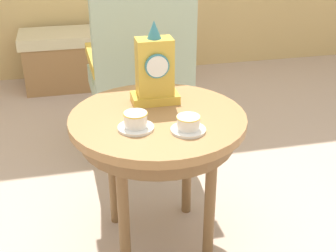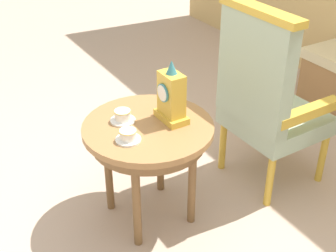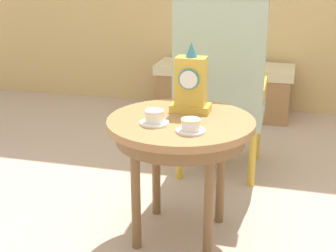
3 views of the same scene
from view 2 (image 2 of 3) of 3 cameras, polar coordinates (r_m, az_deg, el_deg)
name	(u,v)px [view 2 (image 2 of 3)]	position (r m, az deg, el deg)	size (l,w,h in m)	color
ground_plane	(159,217)	(2.76, -1.14, -11.04)	(10.00, 10.00, 0.00)	#BCA38E
side_table	(148,137)	(2.47, -2.40, -1.36)	(0.69, 0.69, 0.60)	#9E7042
teacup_left	(123,116)	(2.45, -5.53, 1.17)	(0.13, 0.13, 0.06)	white
teacup_right	(128,136)	(2.29, -4.88, -1.20)	(0.13, 0.13, 0.06)	white
mantel_clock	(171,97)	(2.40, 0.40, 3.55)	(0.19, 0.11, 0.34)	gold
armchair	(267,97)	(2.78, 11.88, 3.48)	(0.56, 0.54, 1.14)	#9EB299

